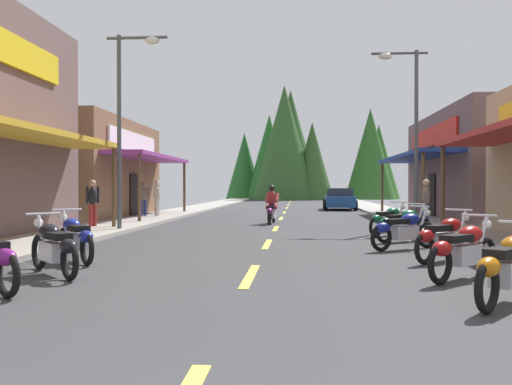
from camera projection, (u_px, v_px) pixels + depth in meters
name	position (u px, v px, depth m)	size (l,w,h in m)	color
ground	(281.00, 219.00, 25.66)	(9.35, 78.78, 0.10)	#38383A
sidewalk_left	(158.00, 217.00, 26.11)	(2.47, 78.78, 0.12)	#9E9991
sidewalk_right	(409.00, 218.00, 25.20)	(2.47, 78.78, 0.12)	#9E9991
centerline_dashes	(283.00, 215.00, 28.98)	(0.16, 54.75, 0.01)	#E0C64C
storefront_left_far	(65.00, 169.00, 26.46)	(8.67, 10.03, 4.67)	brown
storefront_right_far	(498.00, 166.00, 25.42)	(7.82, 11.66, 4.95)	brown
streetlamp_left	(128.00, 105.00, 17.86)	(2.02, 0.30, 6.47)	#474C51
streetlamp_right	(408.00, 113.00, 19.76)	(2.02, 0.30, 6.45)	#474C51
motorcycle_parked_right_0	(508.00, 266.00, 6.91)	(1.41, 1.74, 1.04)	black
motorcycle_parked_right_1	(463.00, 249.00, 8.75)	(1.55, 1.62, 1.04)	black
motorcycle_parked_right_2	(445.00, 237.00, 10.90)	(1.59, 1.58, 1.04)	black
motorcycle_parked_right_3	(404.00, 229.00, 12.90)	(1.80, 1.33, 1.04)	black
motorcycle_parked_right_4	(403.00, 224.00, 14.77)	(1.77, 1.37, 1.04)	black
motorcycle_parked_right_5	(389.00, 220.00, 16.55)	(1.48, 1.68, 1.04)	black
motorcycle_parked_left_2	(54.00, 246.00, 9.18)	(1.55, 1.62, 1.04)	black
motorcycle_parked_left_3	(75.00, 237.00, 10.87)	(1.45, 1.71, 1.04)	black
rider_cruising_lead	(272.00, 208.00, 21.84)	(0.60, 2.14, 1.57)	black
pedestrian_by_shop	(426.00, 200.00, 19.09)	(0.29, 0.57, 1.76)	#333F8C
pedestrian_browsing	(144.00, 197.00, 25.78)	(0.51, 0.40, 1.70)	#333F8C
pedestrian_waiting	(93.00, 201.00, 18.94)	(0.40, 0.51, 1.74)	maroon
pedestrian_strolling	(157.00, 196.00, 25.76)	(0.33, 0.56, 1.80)	#B2A599
parked_car_curbside	(339.00, 199.00, 35.31)	(2.13, 4.33, 1.40)	#1E4C8C
treeline_backdrop	(304.00, 151.00, 65.81)	(21.29, 15.40, 13.89)	#2D5023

